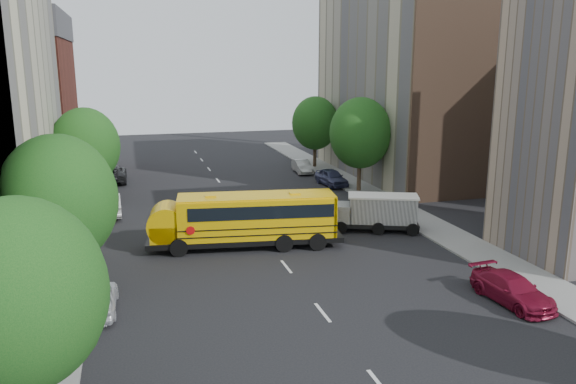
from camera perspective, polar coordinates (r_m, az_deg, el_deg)
name	(u,v)px	position (r m, az deg, el deg)	size (l,w,h in m)	color
ground	(277,255)	(32.72, -1.13, -6.42)	(120.00, 120.00, 0.00)	black
sidewalk_left	(74,245)	(36.68, -20.96, -5.04)	(3.00, 80.00, 0.12)	slate
sidewalk_right	(414,217)	(41.29, 12.68, -2.52)	(3.00, 80.00, 0.12)	slate
lane_markings	(243,212)	(42.04, -4.60, -2.03)	(0.15, 64.00, 0.01)	silver
building_left_redbrick	(15,111)	(58.91, -25.99, 7.44)	(10.00, 15.00, 13.00)	maroon
building_right_far	(404,83)	(56.17, 11.73, 10.81)	(10.00, 22.00, 18.00)	tan
building_right_sidewall	(470,87)	(46.69, 18.02, 10.07)	(10.10, 0.30, 18.00)	brown
street_tree_0	(19,295)	(17.33, -25.64, -9.41)	(4.80, 4.80, 7.41)	#38281C
street_tree_1	(58,200)	(26.72, -22.28, -0.80)	(5.12, 5.12, 7.90)	#38281C
street_tree_2	(86,146)	(44.39, -19.87, 4.39)	(4.99, 4.99, 7.71)	#38281C
street_tree_4	(360,133)	(48.07, 7.35, 5.96)	(5.25, 5.25, 8.10)	#38281C
street_tree_5	(315,123)	(59.26, 2.77, 7.00)	(4.86, 4.86, 7.51)	#38281C
school_bus	(243,218)	(33.71, -4.56, -2.61)	(11.89, 4.22, 3.28)	black
safari_truck	(376,212)	(37.50, 8.91, -2.00)	(5.96, 3.89, 2.42)	black
parked_car_0	(98,298)	(26.70, -18.74, -10.17)	(1.61, 4.01, 1.37)	silver
parked_car_1	(108,204)	(42.98, -17.78, -1.20)	(1.69, 4.85, 1.60)	silver
parked_car_2	(112,174)	(54.95, -17.44, 1.79)	(2.56, 5.56, 1.55)	black
parked_car_3	(512,289)	(28.29, 21.83, -9.16)	(1.83, 4.51, 1.31)	maroon
parked_car_4	(332,177)	(51.01, 4.44, 1.50)	(1.76, 4.36, 1.49)	#34385B
parked_car_5	(302,166)	(56.75, 1.44, 2.61)	(1.39, 3.98, 1.31)	#979893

